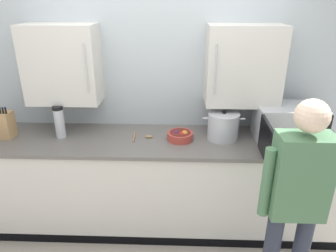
{
  "coord_description": "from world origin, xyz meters",
  "views": [
    {
      "loc": [
        0.24,
        -1.8,
        2.13
      ],
      "look_at": [
        0.15,
        0.69,
        1.08
      ],
      "focal_mm": 32.99,
      "sensor_mm": 36.0,
      "label": 1
    }
  ],
  "objects_px": {
    "stock_pot": "(223,126)",
    "wooden_spoon": "(142,137)",
    "person_figure": "(296,195)",
    "thermos_flask": "(59,122)",
    "microwave_oven": "(285,123)",
    "knife_block": "(6,125)",
    "fruit_bowl": "(180,135)"
  },
  "relations": [
    {
      "from": "stock_pot",
      "to": "wooden_spoon",
      "type": "bearing_deg",
      "value": -179.29
    },
    {
      "from": "person_figure",
      "to": "thermos_flask",
      "type": "bearing_deg",
      "value": 154.77
    },
    {
      "from": "microwave_oven",
      "to": "person_figure",
      "type": "bearing_deg",
      "value": -101.79
    },
    {
      "from": "thermos_flask",
      "to": "stock_pot",
      "type": "bearing_deg",
      "value": 0.99
    },
    {
      "from": "knife_block",
      "to": "person_figure",
      "type": "bearing_deg",
      "value": -20.09
    },
    {
      "from": "knife_block",
      "to": "wooden_spoon",
      "type": "relative_size",
      "value": 1.47
    },
    {
      "from": "wooden_spoon",
      "to": "person_figure",
      "type": "height_order",
      "value": "person_figure"
    },
    {
      "from": "thermos_flask",
      "to": "person_figure",
      "type": "distance_m",
      "value": 2.03
    },
    {
      "from": "wooden_spoon",
      "to": "person_figure",
      "type": "bearing_deg",
      "value": -38.85
    },
    {
      "from": "thermos_flask",
      "to": "person_figure",
      "type": "height_order",
      "value": "person_figure"
    },
    {
      "from": "knife_block",
      "to": "person_figure",
      "type": "relative_size",
      "value": 0.19
    },
    {
      "from": "wooden_spoon",
      "to": "person_figure",
      "type": "distance_m",
      "value": 1.41
    },
    {
      "from": "microwave_oven",
      "to": "stock_pot",
      "type": "distance_m",
      "value": 0.55
    },
    {
      "from": "wooden_spoon",
      "to": "microwave_oven",
      "type": "bearing_deg",
      "value": 0.41
    },
    {
      "from": "microwave_oven",
      "to": "thermos_flask",
      "type": "bearing_deg",
      "value": -179.27
    },
    {
      "from": "person_figure",
      "to": "wooden_spoon",
      "type": "bearing_deg",
      "value": 141.15
    },
    {
      "from": "knife_block",
      "to": "stock_pot",
      "type": "bearing_deg",
      "value": 1.17
    },
    {
      "from": "thermos_flask",
      "to": "wooden_spoon",
      "type": "distance_m",
      "value": 0.75
    },
    {
      "from": "person_figure",
      "to": "microwave_oven",
      "type": "bearing_deg",
      "value": 78.21
    },
    {
      "from": "knife_block",
      "to": "fruit_bowl",
      "type": "relative_size",
      "value": 1.34
    },
    {
      "from": "knife_block",
      "to": "stock_pot",
      "type": "distance_m",
      "value": 1.97
    },
    {
      "from": "fruit_bowl",
      "to": "person_figure",
      "type": "height_order",
      "value": "person_figure"
    },
    {
      "from": "fruit_bowl",
      "to": "person_figure",
      "type": "xyz_separation_m",
      "value": [
        0.74,
        -0.85,
        -0.02
      ]
    },
    {
      "from": "microwave_oven",
      "to": "wooden_spoon",
      "type": "xyz_separation_m",
      "value": [
        -1.28,
        -0.01,
        -0.15
      ]
    },
    {
      "from": "knife_block",
      "to": "fruit_bowl",
      "type": "bearing_deg",
      "value": -0.05
    },
    {
      "from": "knife_block",
      "to": "wooden_spoon",
      "type": "height_order",
      "value": "knife_block"
    },
    {
      "from": "knife_block",
      "to": "stock_pot",
      "type": "xyz_separation_m",
      "value": [
        1.97,
        0.04,
        0.0
      ]
    },
    {
      "from": "wooden_spoon",
      "to": "knife_block",
      "type": "bearing_deg",
      "value": -178.55
    },
    {
      "from": "stock_pot",
      "to": "person_figure",
      "type": "bearing_deg",
      "value": -68.04
    },
    {
      "from": "thermos_flask",
      "to": "fruit_bowl",
      "type": "distance_m",
      "value": 1.1
    },
    {
      "from": "microwave_oven",
      "to": "knife_block",
      "type": "xyz_separation_m",
      "value": [
        -2.51,
        -0.04,
        -0.04
      ]
    },
    {
      "from": "stock_pot",
      "to": "fruit_bowl",
      "type": "xyz_separation_m",
      "value": [
        -0.38,
        -0.04,
        -0.08
      ]
    }
  ]
}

